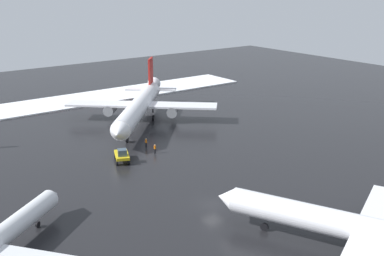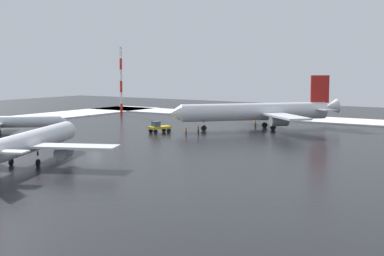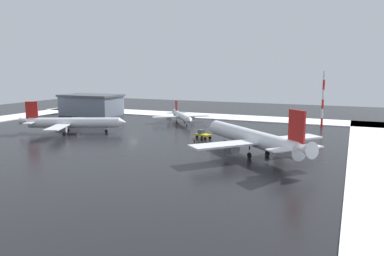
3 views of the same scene
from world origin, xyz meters
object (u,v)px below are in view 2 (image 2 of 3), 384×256
Objects in this scene: ground_crew_beside_wing at (198,129)px; antenna_mast at (121,81)px; airplane_parked_portside at (5,122)px; ground_crew_mid_apron at (186,130)px; airplane_distant_tail at (259,112)px; pushback_tug at (159,127)px; ground_crew_near_tug at (255,123)px; airplane_foreground_jet at (30,142)px.

ground_crew_beside_wing is 49.88m from antenna_mast.
airplane_parked_portside is 37.64m from ground_crew_mid_apron.
airplane_distant_tail is 6.35× the size of pushback_tug.
ground_crew_near_tug is at bearing 172.25° from pushback_tug.
airplane_parked_portside is 12.45× the size of ground_crew_near_tug.
airplane_parked_portside reaches higher than ground_crew_beside_wing.
ground_crew_mid_apron is at bearing 162.33° from ground_crew_beside_wing.
airplane_parked_portside is 12.45× the size of ground_crew_mid_apron.
antenna_mast is (-29.29, -34.92, 8.29)m from pushback_tug.
ground_crew_mid_apron is 0.09× the size of antenna_mast.
airplane_foreground_jet is at bearing 32.49° from pushback_tug.
antenna_mast is (-25.20, -42.17, 8.61)m from ground_crew_beside_wing.
airplane_parked_portside is at bearing -5.73° from airplane_distant_tail.
airplane_parked_portside reaches higher than ground_crew_mid_apron.
ground_crew_mid_apron is (17.78, -7.45, -2.94)m from airplane_distant_tail.
airplane_foreground_jet is 18.15× the size of ground_crew_near_tug.
airplane_distant_tail reaches higher than ground_crew_beside_wing.
antenna_mast is (-8.71, -46.99, 8.61)m from ground_crew_near_tug.
pushback_tug is at bearing 50.02° from antenna_mast.
ground_crew_near_tug is at bearing 79.49° from antenna_mast.
ground_crew_beside_wing is 1.00× the size of ground_crew_near_tug.
ground_crew_mid_apron is 51.52m from antenna_mast.
antenna_mast is (-70.00, -41.99, 6.35)m from airplane_foreground_jet.
ground_crew_beside_wing is 17.18m from ground_crew_near_tug.
ground_crew_mid_apron is at bearing -25.05° from ground_crew_near_tug.
airplane_distant_tail reaches higher than ground_crew_mid_apron.
airplane_parked_portside is 54.52m from ground_crew_near_tug.
antenna_mast is (-11.26, -49.12, 5.66)m from airplane_distant_tail.
airplane_distant_tail is at bearing -31.25° from airplane_foreground_jet.
airplane_foreground_jet reaches higher than ground_crew_mid_apron.
airplane_foreground_jet is at bearing -15.05° from ground_crew_near_tug.
airplane_parked_portside is at bearing 10.81° from antenna_mast.
ground_crew_mid_apron is 21.01m from ground_crew_near_tug.
ground_crew_beside_wing is at bearing -24.56° from airplane_foreground_jet.
airplane_parked_portside is 12.45× the size of ground_crew_beside_wing.
ground_crew_near_tug is at bearing -98.33° from airplane_distant_tail.
airplane_foreground_jet is (22.06, 32.84, 0.74)m from airplane_parked_portside.
ground_crew_beside_wing is at bearing 22.18° from ground_crew_mid_apron.
airplane_parked_portside is 1.11× the size of antenna_mast.
airplane_foreground_jet is (58.74, -7.13, -0.69)m from airplane_distant_tail.
airplane_parked_portside is 0.69× the size of airplane_foreground_jet.
airplane_distant_tail is at bearing 29.56° from ground_crew_near_tug.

